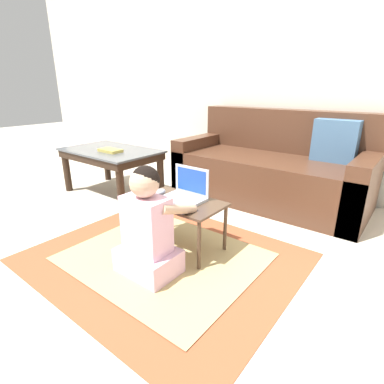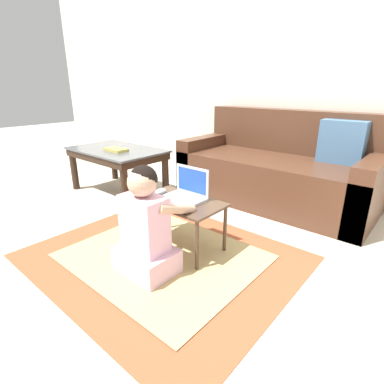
{
  "view_description": "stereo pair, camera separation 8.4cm",
  "coord_description": "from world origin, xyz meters",
  "views": [
    {
      "loc": [
        1.08,
        -1.36,
        1.06
      ],
      "look_at": [
        -0.06,
        0.1,
        0.41
      ],
      "focal_mm": 28.0,
      "sensor_mm": 36.0,
      "label": 1
    },
    {
      "loc": [
        1.15,
        -1.3,
        1.06
      ],
      "look_at": [
        -0.06,
        0.1,
        0.41
      ],
      "focal_mm": 28.0,
      "sensor_mm": 36.0,
      "label": 2
    }
  ],
  "objects": [
    {
      "name": "area_rug",
      "position": [
        -0.11,
        -0.13,
        0.0
      ],
      "size": [
        1.63,
        1.37,
        0.01
      ],
      "color": "#9E4C2D",
      "rests_on": "ground_plane"
    },
    {
      "name": "coffee_table",
      "position": [
        -1.4,
        0.48,
        0.39
      ],
      "size": [
        0.99,
        0.62,
        0.46
      ],
      "color": "#4C5156",
      "rests_on": "ground_plane"
    },
    {
      "name": "couch",
      "position": [
        -0.03,
        1.32,
        0.29
      ],
      "size": [
        1.78,
        0.82,
        0.85
      ],
      "color": "#4C2D1E",
      "rests_on": "ground_plane"
    },
    {
      "name": "wall_back",
      "position": [
        0.0,
        1.76,
        1.25
      ],
      "size": [
        9.0,
        0.06,
        2.5
      ],
      "color": "beige",
      "rests_on": "ground_plane"
    },
    {
      "name": "person_seated",
      "position": [
        -0.07,
        -0.29,
        0.29
      ],
      "size": [
        0.35,
        0.42,
        0.66
      ],
      "color": "#E5B2CC",
      "rests_on": "ground_plane"
    },
    {
      "name": "ground_plane",
      "position": [
        0.0,
        0.0,
        0.0
      ],
      "size": [
        16.0,
        16.0,
        0.0
      ],
      "primitive_type": "plane",
      "color": "beige"
    },
    {
      "name": "computer_mouse",
      "position": [
        -0.3,
        0.04,
        0.37
      ],
      "size": [
        0.06,
        0.1,
        0.04
      ],
      "color": "#B2B7C1",
      "rests_on": "laptop_desk"
    },
    {
      "name": "book_on_table",
      "position": [
        -1.31,
        0.41,
        0.47
      ],
      "size": [
        0.23,
        0.13,
        0.03
      ],
      "color": "tan",
      "rests_on": "coffee_table"
    },
    {
      "name": "laptop_desk",
      "position": [
        -0.11,
        0.05,
        0.3
      ],
      "size": [
        0.58,
        0.34,
        0.35
      ],
      "color": "#4C3828",
      "rests_on": "ground_plane"
    },
    {
      "name": "laptop",
      "position": [
        -0.11,
        0.08,
        0.38
      ],
      "size": [
        0.28,
        0.2,
        0.21
      ],
      "color": "#B7BCC6",
      "rests_on": "laptop_desk"
    }
  ]
}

